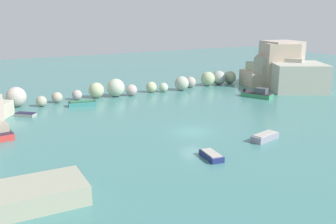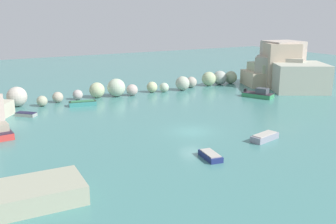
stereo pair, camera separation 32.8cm
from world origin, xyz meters
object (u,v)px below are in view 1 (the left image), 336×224
object	(u,v)px
moored_boat_2	(211,156)
moored_boat_0	(26,115)
moored_boat_4	(82,103)
moored_boat_5	(265,137)
stone_dock	(39,193)
moored_boat_3	(258,94)

from	to	relation	value
moored_boat_2	moored_boat_0	bearing A→B (deg)	35.46
moored_boat_4	moored_boat_5	world-z (taller)	moored_boat_5
stone_dock	moored_boat_4	world-z (taller)	stone_dock
stone_dock	moored_boat_2	size ratio (longest dim) A/B	2.16
moored_boat_4	moored_boat_5	bearing A→B (deg)	126.64
moored_boat_3	moored_boat_4	world-z (taller)	moored_boat_3
stone_dock	moored_boat_0	xyz separation A→B (m)	(3.28, 23.62, -0.45)
moored_boat_2	moored_boat_5	bearing A→B (deg)	-71.03
moored_boat_0	moored_boat_3	bearing A→B (deg)	33.47
stone_dock	moored_boat_2	bearing A→B (deg)	2.79
moored_boat_3	moored_boat_5	xyz separation A→B (m)	(-13.39, -15.41, -0.19)
moored_boat_2	stone_dock	bearing A→B (deg)	101.54
moored_boat_0	stone_dock	bearing A→B (deg)	-53.82
stone_dock	moored_boat_5	bearing A→B (deg)	5.34
moored_boat_2	moored_boat_3	xyz separation A→B (m)	(21.05, 16.79, 0.26)
stone_dock	moored_boat_4	distance (m)	27.79
moored_boat_3	moored_boat_5	bearing A→B (deg)	-66.42
moored_boat_2	moored_boat_3	distance (m)	26.92
moored_boat_4	stone_dock	bearing A→B (deg)	77.19
moored_boat_0	moored_boat_5	distance (m)	28.83
moored_boat_3	moored_boat_4	distance (m)	26.05
moored_boat_0	moored_boat_2	size ratio (longest dim) A/B	0.90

